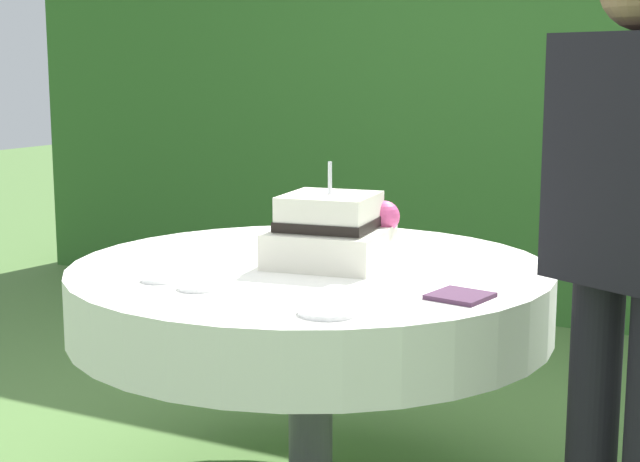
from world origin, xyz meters
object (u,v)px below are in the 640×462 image
wedding_cake (332,232)px  standing_person (631,249)px  serving_plate_near (360,241)px  serving_plate_left (198,287)px  napkin_stack (460,296)px  serving_plate_right (160,279)px  serving_plate_far (328,311)px  cake_table (310,299)px

wedding_cake → standing_person: size_ratio=0.23×
serving_plate_near → wedding_cake: bearing=-78.3°
serving_plate_left → napkin_stack: bearing=18.9°
serving_plate_right → serving_plate_near: bearing=72.6°
serving_plate_left → napkin_stack: 0.68m
wedding_cake → napkin_stack: wedding_cake is taller
serving_plate_far → serving_plate_left: (-0.42, 0.07, 0.00)m
serving_plate_near → napkin_stack: same height
serving_plate_near → serving_plate_left: 0.81m
wedding_cake → napkin_stack: bearing=-25.7°
cake_table → standing_person: size_ratio=0.89×
wedding_cake → napkin_stack: 0.54m
wedding_cake → serving_plate_left: bearing=-110.4°
wedding_cake → standing_person: (0.90, -0.32, 0.08)m
wedding_cake → serving_plate_right: (-0.31, -0.42, -0.09)m
serving_plate_far → serving_plate_right: bearing=169.8°
wedding_cake → cake_table: bearing=-141.3°
cake_table → standing_person: (0.95, -0.28, 0.28)m
serving_plate_left → standing_person: 1.09m
standing_person → serving_plate_far: bearing=-162.6°
cake_table → serving_plate_right: 0.47m
serving_plate_left → napkin_stack: (0.64, 0.22, -0.00)m
serving_plate_far → standing_person: standing_person is taller
serving_plate_left → serving_plate_far: bearing=-9.4°
serving_plate_near → serving_plate_right: 0.80m
napkin_stack → standing_person: standing_person is taller
serving_plate_far → serving_plate_near: bearing=110.4°
cake_table → napkin_stack: (0.53, -0.19, 0.11)m
serving_plate_left → serving_plate_near: bearing=83.2°
serving_plate_far → serving_plate_right: same height
cake_table → wedding_cake: wedding_cake is taller
serving_plate_left → serving_plate_right: size_ratio=1.03×
serving_plate_right → napkin_stack: (0.79, 0.19, -0.00)m
serving_plate_far → serving_plate_right: 0.57m
serving_plate_far → wedding_cake: bearing=115.7°
serving_plate_left → standing_person: bearing=7.2°
napkin_stack → standing_person: size_ratio=0.09×
serving_plate_near → standing_person: bearing=-34.4°
serving_plate_near → serving_plate_right: (-0.24, -0.77, 0.00)m
serving_plate_far → serving_plate_left: 0.42m
serving_plate_near → serving_plate_far: (0.32, -0.87, 0.00)m
cake_table → serving_plate_left: bearing=-105.9°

